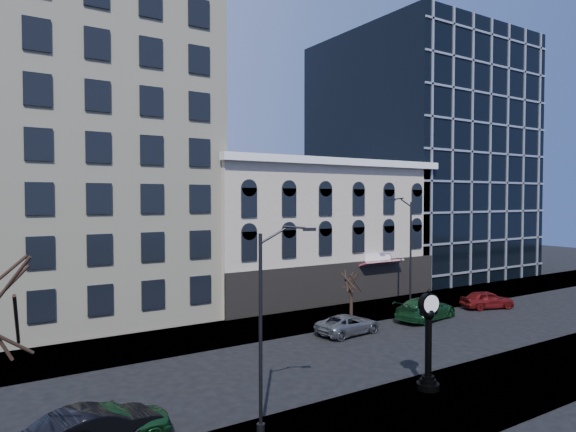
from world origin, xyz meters
TOP-DOWN VIEW (x-y plane):
  - ground at (0.00, 0.00)m, footprint 160.00×160.00m
  - sidewalk_far at (0.00, 8.00)m, footprint 160.00×6.00m
  - sidewalk_near at (0.00, -8.00)m, footprint 160.00×6.00m
  - cream_tower at (-6.11, 18.88)m, footprint 15.90×15.40m
  - victorian_row at (12.00, 15.89)m, footprint 22.60×11.19m
  - glass_office at (32.00, 20.91)m, footprint 20.00×20.15m
  - street_clock at (2.98, -6.61)m, footprint 1.08×1.08m
  - street_lamp_near at (-5.33, -6.44)m, footprint 1.99×1.00m
  - street_lamp_far at (15.03, 6.71)m, footprint 2.38×0.56m
  - bare_tree_far at (9.29, 6.50)m, footprint 2.38×2.38m
  - car_near_a at (-11.06, -3.80)m, footprint 4.77×1.97m
  - car_near_b at (-11.56, -4.10)m, footprint 5.23×2.67m
  - car_far_a at (6.43, 3.38)m, footprint 4.93×2.63m
  - car_far_b at (13.89, 3.37)m, footprint 6.04×3.30m
  - car_far_c at (21.18, 3.32)m, footprint 4.69×3.09m

SIDE VIEW (x-z plane):
  - ground at x=0.00m, z-range 0.00..0.00m
  - sidewalk_far at x=0.00m, z-range 0.00..0.12m
  - sidewalk_near at x=0.00m, z-range 0.00..0.12m
  - car_far_a at x=6.43m, z-range 0.00..1.32m
  - car_far_c at x=21.18m, z-range 0.00..1.48m
  - car_near_a at x=-11.06m, z-range 0.00..1.62m
  - car_near_b at x=-11.56m, z-range 0.00..1.65m
  - car_far_b at x=13.89m, z-range 0.00..1.66m
  - street_clock at x=2.98m, z-range -0.11..4.64m
  - bare_tree_far at x=9.29m, z-range 1.14..5.22m
  - victorian_row at x=12.00m, z-range -0.25..12.25m
  - street_lamp_near at x=-5.33m, z-range 2.19..10.30m
  - street_lamp_far at x=15.03m, z-range 2.47..11.67m
  - glass_office at x=32.00m, z-range 0.00..28.00m
  - cream_tower at x=-6.11m, z-range -1.93..40.57m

